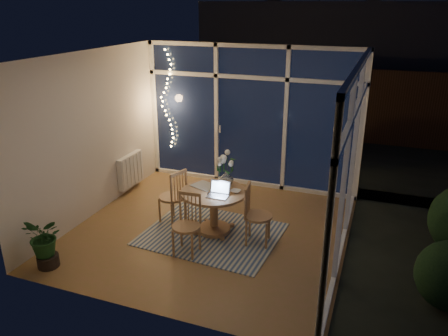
# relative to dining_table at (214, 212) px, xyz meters

# --- Properties ---
(floor) EXTENTS (4.00, 4.00, 0.00)m
(floor) POSITION_rel_dining_table_xyz_m (-0.06, 0.01, -0.33)
(floor) COLOR olive
(floor) RESTS_ON ground
(ceiling) EXTENTS (4.00, 4.00, 0.00)m
(ceiling) POSITION_rel_dining_table_xyz_m (-0.06, 0.01, 2.27)
(ceiling) COLOR white
(ceiling) RESTS_ON wall_back
(wall_back) EXTENTS (4.00, 0.04, 2.60)m
(wall_back) POSITION_rel_dining_table_xyz_m (-0.06, 2.01, 0.97)
(wall_back) COLOR silver
(wall_back) RESTS_ON floor
(wall_front) EXTENTS (4.00, 0.04, 2.60)m
(wall_front) POSITION_rel_dining_table_xyz_m (-0.06, -1.99, 0.97)
(wall_front) COLOR silver
(wall_front) RESTS_ON floor
(wall_left) EXTENTS (0.04, 4.00, 2.60)m
(wall_left) POSITION_rel_dining_table_xyz_m (-2.06, 0.01, 0.97)
(wall_left) COLOR silver
(wall_left) RESTS_ON floor
(wall_right) EXTENTS (0.04, 4.00, 2.60)m
(wall_right) POSITION_rel_dining_table_xyz_m (1.94, 0.01, 0.97)
(wall_right) COLOR silver
(wall_right) RESTS_ON floor
(window_wall_back) EXTENTS (4.00, 0.10, 2.60)m
(window_wall_back) POSITION_rel_dining_table_xyz_m (-0.06, 1.97, 0.97)
(window_wall_back) COLOR white
(window_wall_back) RESTS_ON floor
(window_wall_right) EXTENTS (0.10, 4.00, 2.60)m
(window_wall_right) POSITION_rel_dining_table_xyz_m (1.90, 0.01, 0.97)
(window_wall_right) COLOR white
(window_wall_right) RESTS_ON floor
(radiator) EXTENTS (0.10, 0.70, 0.58)m
(radiator) POSITION_rel_dining_table_xyz_m (-2.00, 0.91, 0.07)
(radiator) COLOR white
(radiator) RESTS_ON wall_left
(fairy_lights) EXTENTS (0.24, 0.10, 1.85)m
(fairy_lights) POSITION_rel_dining_table_xyz_m (-1.71, 1.89, 1.19)
(fairy_lights) COLOR #FFCA66
(fairy_lights) RESTS_ON window_wall_back
(garden_patio) EXTENTS (12.00, 6.00, 0.10)m
(garden_patio) POSITION_rel_dining_table_xyz_m (0.44, 5.01, -0.39)
(garden_patio) COLOR black
(garden_patio) RESTS_ON ground
(garden_fence) EXTENTS (11.00, 0.08, 1.80)m
(garden_fence) POSITION_rel_dining_table_xyz_m (-0.06, 5.51, 0.57)
(garden_fence) COLOR #342113
(garden_fence) RESTS_ON ground
(neighbour_roof) EXTENTS (7.00, 3.00, 2.20)m
(neighbour_roof) POSITION_rel_dining_table_xyz_m (0.24, 8.51, 1.87)
(neighbour_roof) COLOR #32353D
(neighbour_roof) RESTS_ON ground
(garden_shrubs) EXTENTS (0.90, 0.90, 0.90)m
(garden_shrubs) POSITION_rel_dining_table_xyz_m (-0.86, 3.41, 0.12)
(garden_shrubs) COLOR black
(garden_shrubs) RESTS_ON ground
(rug) EXTENTS (2.05, 1.68, 0.01)m
(rug) POSITION_rel_dining_table_xyz_m (0.00, -0.10, -0.33)
(rug) COLOR beige
(rug) RESTS_ON floor
(dining_table) EXTENTS (1.04, 1.04, 0.67)m
(dining_table) POSITION_rel_dining_table_xyz_m (0.00, 0.00, 0.00)
(dining_table) COLOR #AC7B4D
(dining_table) RESTS_ON floor
(chair_left) EXTENTS (0.55, 0.55, 0.91)m
(chair_left) POSITION_rel_dining_table_xyz_m (-0.72, 0.05, 0.12)
(chair_left) COLOR #AC7B4D
(chair_left) RESTS_ON floor
(chair_right) EXTENTS (0.47, 0.47, 0.90)m
(chair_right) POSITION_rel_dining_table_xyz_m (0.71, -0.09, 0.12)
(chair_right) COLOR #AC7B4D
(chair_right) RESTS_ON floor
(chair_front) EXTENTS (0.42, 0.42, 0.87)m
(chair_front) POSITION_rel_dining_table_xyz_m (-0.12, -0.71, 0.10)
(chair_front) COLOR #AC7B4D
(chair_front) RESTS_ON floor
(laptop) EXTENTS (0.30, 0.26, 0.22)m
(laptop) POSITION_rel_dining_table_xyz_m (0.12, -0.16, 0.44)
(laptop) COLOR #B9B9BD
(laptop) RESTS_ON dining_table
(flower_vase) EXTENTS (0.21, 0.21, 0.21)m
(flower_vase) POSITION_rel_dining_table_xyz_m (0.09, 0.28, 0.44)
(flower_vase) COLOR silver
(flower_vase) RESTS_ON dining_table
(bowl) EXTENTS (0.16, 0.16, 0.04)m
(bowl) POSITION_rel_dining_table_xyz_m (0.32, 0.07, 0.35)
(bowl) COLOR white
(bowl) RESTS_ON dining_table
(newspapers) EXTENTS (0.42, 0.36, 0.01)m
(newspapers) POSITION_rel_dining_table_xyz_m (-0.19, 0.11, 0.34)
(newspapers) COLOR silver
(newspapers) RESTS_ON dining_table
(phone) EXTENTS (0.10, 0.06, 0.01)m
(phone) POSITION_rel_dining_table_xyz_m (0.00, -0.12, 0.34)
(phone) COLOR black
(phone) RESTS_ON dining_table
(potted_plant) EXTENTS (0.68, 0.64, 0.76)m
(potted_plant) POSITION_rel_dining_table_xyz_m (-1.69, -1.64, 0.05)
(potted_plant) COLOR #17401A
(potted_plant) RESTS_ON floor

